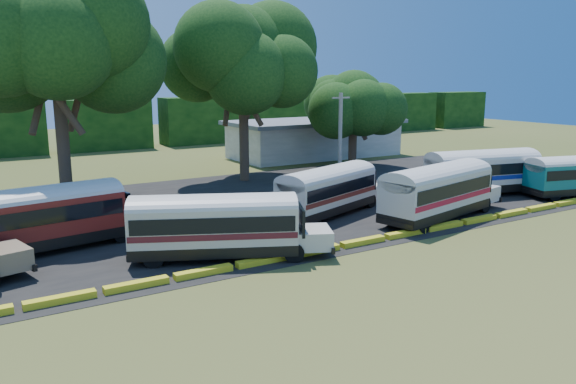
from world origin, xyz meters
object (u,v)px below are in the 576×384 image
bus_cream_west (218,223)px  bus_white_red (439,189)px  bus_red (41,215)px  tree_west (54,33)px

bus_cream_west → bus_white_red: 14.66m
bus_red → bus_white_red: 22.49m
bus_red → bus_cream_west: size_ratio=1.07×
bus_white_red → tree_west: size_ratio=0.70×
bus_red → tree_west: size_ratio=0.68×
bus_red → bus_white_red: bus_white_red is taller
bus_red → bus_cream_west: bearing=-46.7°
tree_west → bus_cream_west: bearing=-73.0°
bus_cream_west → bus_white_red: size_ratio=0.91×
bus_white_red → bus_cream_west: bearing=167.3°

